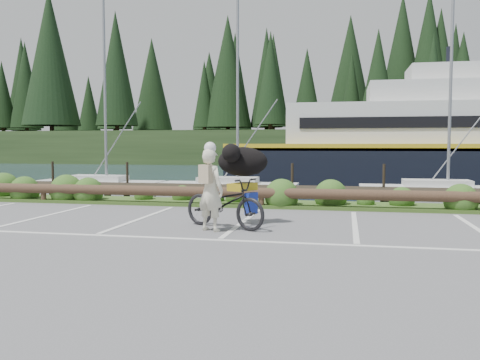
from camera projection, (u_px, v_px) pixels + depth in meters
name	position (u px, v px, depth m)	size (l,w,h in m)	color
ground	(224.00, 237.00, 10.17)	(72.00, 72.00, 0.00)	#58585B
harbor_backdrop	(335.00, 155.00, 86.65)	(170.00, 160.00, 30.00)	#192C3D
vegetation_strip	(265.00, 204.00, 15.34)	(34.00, 1.60, 0.10)	#3D5B21
log_rail	(261.00, 208.00, 14.66)	(32.00, 0.30, 0.60)	#443021
bicycle	(225.00, 203.00, 11.20)	(0.74, 2.12, 1.11)	black
cyclist	(210.00, 190.00, 10.78)	(0.64, 0.42, 1.75)	beige
dog	(243.00, 162.00, 11.69)	(1.17, 0.57, 0.67)	black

